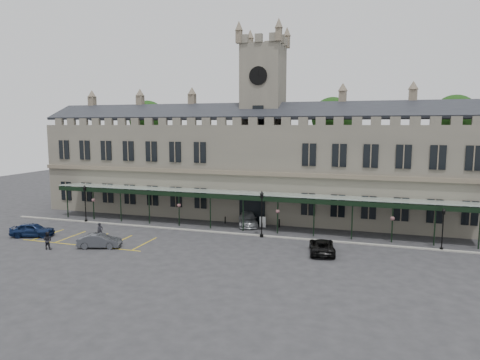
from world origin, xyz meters
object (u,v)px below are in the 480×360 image
(car_taxi, at_px, (248,219))
(station_building, at_px, (263,167))
(clock_tower, at_px, (263,116))
(traffic_cone, at_px, (316,252))
(car_left_a, at_px, (32,230))
(car_left_b, at_px, (100,241))
(sign_board, at_px, (263,222))
(person_a, at_px, (100,231))
(car_van, at_px, (322,246))
(lamp_post_mid, at_px, (262,210))
(lamp_post_right, at_px, (443,225))
(person_b, at_px, (48,240))
(lamp_post_left, at_px, (85,200))

(car_taxi, bearing_deg, station_building, 68.07)
(clock_tower, xyz_separation_m, traffic_cone, (9.18, -15.81, -12.75))
(car_left_a, bearing_deg, car_left_b, -117.04)
(sign_board, distance_m, person_a, 18.26)
(car_left_a, xyz_separation_m, car_van, (30.59, 3.35, -0.09))
(sign_board, bearing_deg, car_van, -50.56)
(station_building, relative_size, lamp_post_mid, 11.93)
(lamp_post_right, xyz_separation_m, person_a, (-33.69, -6.63, -1.56))
(clock_tower, relative_size, lamp_post_right, 5.95)
(sign_board, bearing_deg, car_left_b, -139.43)
(lamp_post_right, bearing_deg, person_a, -168.86)
(person_b, bearing_deg, lamp_post_right, -172.83)
(station_building, xyz_separation_m, person_b, (-16.00, -21.38, -5.59))
(car_left_b, bearing_deg, sign_board, -62.91)
(station_building, xyz_separation_m, traffic_cone, (9.18, -15.72, -6.11))
(car_left_a, distance_m, person_b, 6.03)
(car_taxi, bearing_deg, car_left_a, -168.92)
(clock_tower, distance_m, car_left_b, 25.83)
(sign_board, distance_m, car_taxi, 2.01)
(person_a, bearing_deg, lamp_post_left, 71.75)
(lamp_post_right, relative_size, person_b, 2.38)
(traffic_cone, bearing_deg, car_left_b, -169.86)
(lamp_post_left, xyz_separation_m, car_taxi, (19.64, 4.51, -2.01))
(lamp_post_left, xyz_separation_m, traffic_cone, (29.09, -5.31, -2.41))
(clock_tower, distance_m, person_b, 29.44)
(person_a, bearing_deg, car_left_a, 123.69)
(car_left_b, bearing_deg, car_left_a, 63.89)
(lamp_post_right, height_order, car_taxi, lamp_post_right)
(person_a, bearing_deg, lamp_post_right, -52.94)
(car_left_a, bearing_deg, person_a, -100.84)
(car_left_a, relative_size, car_taxi, 0.85)
(clock_tower, distance_m, sign_board, 14.16)
(car_van, relative_size, person_a, 2.63)
(lamp_post_mid, bearing_deg, station_building, 104.12)
(traffic_cone, bearing_deg, station_building, 120.27)
(clock_tower, height_order, person_a, clock_tower)
(lamp_post_mid, bearing_deg, person_a, -158.74)
(lamp_post_right, distance_m, person_a, 34.37)
(person_a, bearing_deg, car_taxi, -23.57)
(lamp_post_right, distance_m, person_b, 38.16)
(clock_tower, bearing_deg, person_b, -126.69)
(station_building, bearing_deg, traffic_cone, -59.73)
(lamp_post_mid, xyz_separation_m, person_b, (-18.70, -10.63, -2.11))
(car_left_b, relative_size, person_b, 2.38)
(car_left_a, relative_size, car_van, 0.93)
(car_left_b, distance_m, car_van, 21.62)
(traffic_cone, bearing_deg, sign_board, 128.69)
(lamp_post_right, distance_m, car_taxi, 21.30)
(car_left_b, bearing_deg, station_building, -48.30)
(lamp_post_mid, xyz_separation_m, car_left_b, (-14.21, -8.66, -2.30))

